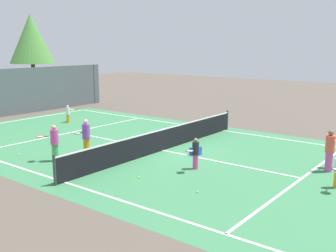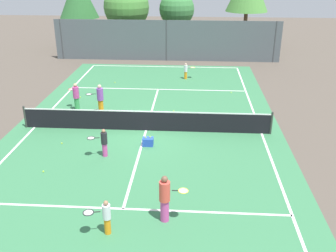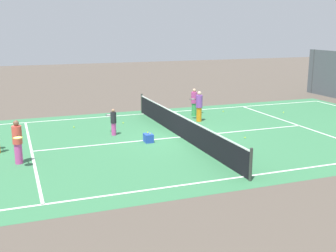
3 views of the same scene
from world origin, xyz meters
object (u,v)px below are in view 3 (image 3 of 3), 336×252
Objects in this scene: player_1 at (18,142)px; tennis_ball_0 at (223,111)px; tennis_ball_4 at (245,138)px; player_5 at (113,121)px; tennis_ball_5 at (123,123)px; tennis_ball_3 at (244,155)px; ball_crate at (148,138)px; tennis_ball_1 at (283,112)px; player_3 at (199,106)px; player_0 at (194,102)px; tennis_ball_6 at (74,127)px.

player_1 reaches higher than tennis_ball_0.
player_5 is at bearing -116.24° from tennis_ball_4.
tennis_ball_3 is at bearing 22.23° from tennis_ball_5.
ball_crate is 4.27m from tennis_ball_3.
tennis_ball_1 is 1.00× the size of tennis_ball_3.
tennis_ball_0 is at bearing 112.86° from player_5.
player_3 is at bearing 76.78° from tennis_ball_5.
tennis_ball_1 is (-3.26, 9.21, -0.15)m from ball_crate.
ball_crate is at bearing 33.28° from player_5.
player_0 is at bearing -78.69° from tennis_ball_0.
player_3 reaches higher than tennis_ball_0.
player_5 reaches higher than tennis_ball_0.
player_0 is 23.07× the size of tennis_ball_3.
tennis_ball_1 is (1.08, 5.13, -0.75)m from player_0.
player_0 is 23.07× the size of tennis_ball_4.
player_3 is (-4.11, 9.01, -0.01)m from player_1.
player_5 is at bearing -63.05° from player_0.
tennis_ball_3 is at bearing -9.67° from player_0.
player_3 reaches higher than player_0.
player_0 is at bearing 165.81° from player_3.
tennis_ball_4 is at bearing 7.10° from player_3.
player_0 is 0.96× the size of player_3.
player_3 is at bearing -53.03° from tennis_ball_0.
player_0 is 5.32m from tennis_ball_4.
ball_crate is 7.74m from tennis_ball_0.
ball_crate reaches higher than tennis_ball_5.
tennis_ball_1 and tennis_ball_4 have the same top height.
tennis_ball_0 is 1.00× the size of tennis_ball_3.
tennis_ball_6 is at bearing -97.40° from player_3.
ball_crate reaches higher than tennis_ball_3.
tennis_ball_4 is (-2.31, 1.42, 0.00)m from tennis_ball_3.
player_5 is at bearing -141.65° from tennis_ball_3.
player_0 reaches higher than tennis_ball_6.
player_0 reaches higher than ball_crate.
player_0 reaches higher than tennis_ball_3.
player_5 is at bearing 124.41° from player_1.
player_5 is 18.58× the size of tennis_ball_6.
tennis_ball_6 is at bearing -142.42° from tennis_ball_3.
tennis_ball_6 is (-2.07, -1.49, -0.61)m from player_5.
ball_crate reaches higher than tennis_ball_6.
player_0 is at bearing 170.33° from tennis_ball_3.
tennis_ball_6 is at bearing -88.22° from tennis_ball_5.
tennis_ball_5 is (-4.78, -4.32, 0.00)m from tennis_ball_4.
tennis_ball_6 is (-7.01, -5.39, 0.00)m from tennis_ball_3.
tennis_ball_6 is at bearing -92.49° from tennis_ball_1.
tennis_ball_3 is (7.58, -1.29, -0.75)m from player_0.
player_3 is 24.09× the size of tennis_ball_5.
tennis_ball_1 and tennis_ball_5 have the same top height.
player_3 is 6.31m from tennis_ball_3.
tennis_ball_5 is (-2.15, 1.01, -0.61)m from player_5.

